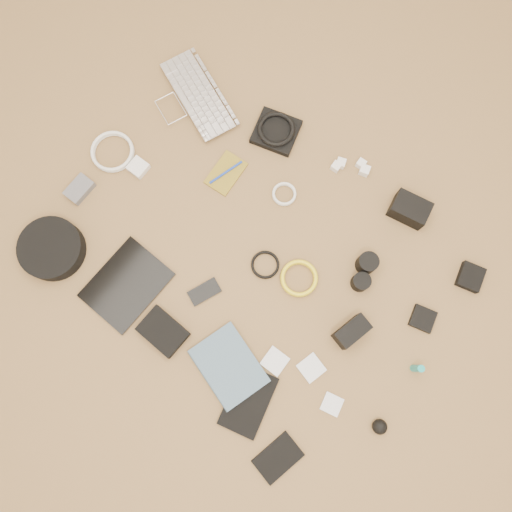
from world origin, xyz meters
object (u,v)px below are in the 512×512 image
Objects in this scene: dslr_camera at (410,209)px; paperback at (207,382)px; phone at (204,292)px; laptop at (187,102)px; headphone_case at (52,249)px; tablet at (127,285)px.

paperback is at bearing -112.60° from dslr_camera.
dslr_camera is 0.78m from phone.
laptop is 0.72m from phone.
headphone_case is at bearing -146.08° from dslr_camera.
phone is (0.23, 0.15, -0.00)m from tablet.
headphone_case is at bearing 105.84° from paperback.
dslr_camera is at bearing 5.19° from paperback.
tablet is 0.29m from headphone_case.
tablet reaches higher than phone.
dslr_camera reaches higher than phone.
phone is 0.46× the size of paperback.
paperback is at bearing -1.21° from headphone_case.
dslr_camera reaches higher than headphone_case.
tablet is 1.15× the size of paperback.
phone is at bearing 34.51° from tablet.
tablet is at bearing -137.62° from dslr_camera.
headphone_case reaches higher than phone.
dslr_camera reaches higher than tablet.
tablet is 2.52× the size of phone.
phone is (0.51, -0.51, -0.01)m from laptop.
dslr_camera is at bearing 81.86° from phone.
headphone_case is at bearing -165.52° from tablet.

